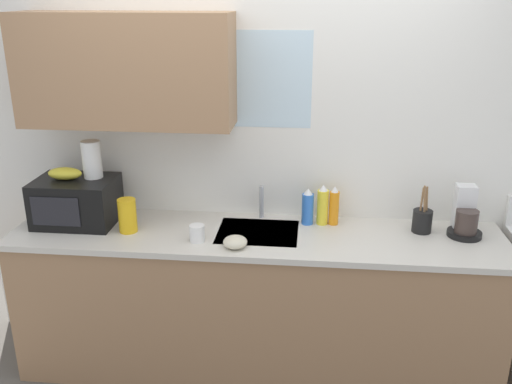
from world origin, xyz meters
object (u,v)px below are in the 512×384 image
Objects in this scene: banana_bunch at (65,173)px; paper_towel_roll at (92,159)px; dish_soap_bottle_yellow at (323,206)px; mug_white at (197,233)px; microwave at (76,201)px; small_bowl at (235,242)px; dish_soap_bottle_orange at (334,206)px; coffee_maker at (465,217)px; utensil_crock at (422,220)px; cereal_canister at (127,216)px; dish_soap_bottle_blue at (308,207)px.

paper_towel_roll reaches higher than banana_bunch.
dish_soap_bottle_yellow reaches higher than mug_white.
paper_towel_roll reaches higher than microwave.
dish_soap_bottle_orange is at bearing 35.58° from small_bowl.
small_bowl is (-1.26, -0.31, -0.07)m from coffee_maker.
dish_soap_bottle_yellow is 0.57m from utensil_crock.
paper_towel_roll is 0.99m from small_bowl.
microwave is 0.79m from mug_white.
cereal_canister is at bearing 166.82° from small_bowl.
dish_soap_bottle_blue is 1.13× the size of cereal_canister.
dish_soap_bottle_orange is (1.52, 0.13, -0.02)m from microwave.
dish_soap_bottle_orange reaches higher than cereal_canister.
paper_towel_roll is 1.38m from dish_soap_bottle_yellow.
paper_towel_roll is at bearing 147.99° from cereal_canister.
banana_bunch is at bearing -178.54° from coffee_maker.
dish_soap_bottle_orange is at bearing 5.04° from microwave.
small_bowl is (1.03, -0.25, -0.27)m from banana_bunch.
mug_white is (0.81, -0.19, -0.26)m from banana_bunch.
coffee_maker is 0.73m from dish_soap_bottle_orange.
mug_white is (-0.75, -0.32, -0.06)m from dish_soap_bottle_orange.
paper_towel_roll reaches higher than dish_soap_bottle_blue.
coffee_maker is 0.80m from dish_soap_bottle_yellow.
microwave reaches higher than dish_soap_bottle_blue.
dish_soap_bottle_blue is at bearing 12.25° from cereal_canister.
banana_bunch is 0.87m from mug_white.
utensil_crock is (-0.23, 0.01, -0.03)m from coffee_maker.
banana_bunch is 1.54× the size of small_bowl.
coffee_maker reaches higher than mug_white.
paper_towel_roll is 1.29m from dish_soap_bottle_blue.
microwave reaches higher than cereal_canister.
cereal_canister is at bearing 167.93° from mug_white.
cereal_canister is (-1.90, -0.16, -0.01)m from coffee_maker.
microwave is at bearing -178.47° from coffee_maker.
dish_soap_bottle_orange is 1.82× the size of small_bowl.
microwave reaches higher than small_bowl.
paper_towel_roll is 0.90× the size of dish_soap_bottle_yellow.
utensil_crock reaches higher than dish_soap_bottle_orange.
coffee_maker is (2.29, 0.06, -0.20)m from banana_bunch.
coffee_maker is 2.95× the size of mug_white.
coffee_maker is at bearing -5.06° from dish_soap_bottle_yellow.
utensil_crock is (2.02, 0.07, -0.06)m from microwave.
banana_bunch reaches higher than microwave.
banana_bunch is 1.43m from dish_soap_bottle_blue.
banana_bunch is at bearing 165.62° from cereal_canister.
mug_white reaches higher than small_bowl.
dish_soap_bottle_blue is 2.32× the size of mug_white.
dish_soap_bottle_blue is at bearing -175.27° from dish_soap_bottle_yellow.
dish_soap_bottle_blue is 1.04m from cereal_canister.
cereal_canister is (0.24, -0.15, -0.28)m from paper_towel_roll.
dish_soap_bottle_yellow is at bearing 24.89° from mug_white.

